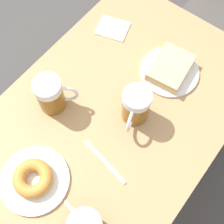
{
  "coord_description": "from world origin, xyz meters",
  "views": [
    {
      "loc": [
        0.26,
        -0.34,
        1.65
      ],
      "look_at": [
        0.0,
        0.0,
        0.72
      ],
      "focal_mm": 50.0,
      "sensor_mm": 36.0,
      "label": 1
    }
  ],
  "objects_px": {
    "beer_mug_center": "(136,106)",
    "plate_with_donut": "(34,179)",
    "plate_with_cake": "(170,69)",
    "napkin_folded": "(113,28)",
    "beer_mug_left": "(51,95)",
    "fork": "(105,162)"
  },
  "relations": [
    {
      "from": "plate_with_cake",
      "to": "beer_mug_left",
      "type": "height_order",
      "value": "beer_mug_left"
    },
    {
      "from": "beer_mug_left",
      "to": "plate_with_cake",
      "type": "bearing_deg",
      "value": 55.46
    },
    {
      "from": "beer_mug_left",
      "to": "fork",
      "type": "xyz_separation_m",
      "value": [
        0.26,
        -0.05,
        -0.07
      ]
    },
    {
      "from": "napkin_folded",
      "to": "fork",
      "type": "height_order",
      "value": "same"
    },
    {
      "from": "plate_with_donut",
      "to": "plate_with_cake",
      "type": "bearing_deg",
      "value": 79.26
    },
    {
      "from": "plate_with_donut",
      "to": "napkin_folded",
      "type": "bearing_deg",
      "value": 105.7
    },
    {
      "from": "beer_mug_center",
      "to": "napkin_folded",
      "type": "height_order",
      "value": "beer_mug_center"
    },
    {
      "from": "beer_mug_left",
      "to": "fork",
      "type": "bearing_deg",
      "value": -11.4
    },
    {
      "from": "beer_mug_left",
      "to": "napkin_folded",
      "type": "distance_m",
      "value": 0.38
    },
    {
      "from": "beer_mug_center",
      "to": "plate_with_donut",
      "type": "bearing_deg",
      "value": -106.77
    },
    {
      "from": "beer_mug_left",
      "to": "napkin_folded",
      "type": "relative_size",
      "value": 0.98
    },
    {
      "from": "plate_with_donut",
      "to": "fork",
      "type": "distance_m",
      "value": 0.22
    },
    {
      "from": "beer_mug_left",
      "to": "fork",
      "type": "height_order",
      "value": "beer_mug_left"
    },
    {
      "from": "plate_with_cake",
      "to": "plate_with_donut",
      "type": "bearing_deg",
      "value": -100.74
    },
    {
      "from": "plate_with_cake",
      "to": "napkin_folded",
      "type": "xyz_separation_m",
      "value": [
        -0.28,
        0.03,
        -0.02
      ]
    },
    {
      "from": "plate_with_cake",
      "to": "beer_mug_center",
      "type": "bearing_deg",
      "value": -89.94
    },
    {
      "from": "beer_mug_left",
      "to": "napkin_folded",
      "type": "bearing_deg",
      "value": 96.25
    },
    {
      "from": "beer_mug_left",
      "to": "beer_mug_center",
      "type": "height_order",
      "value": "same"
    },
    {
      "from": "plate_with_cake",
      "to": "plate_with_donut",
      "type": "height_order",
      "value": "same"
    },
    {
      "from": "plate_with_cake",
      "to": "plate_with_donut",
      "type": "distance_m",
      "value": 0.58
    },
    {
      "from": "beer_mug_center",
      "to": "fork",
      "type": "height_order",
      "value": "beer_mug_center"
    },
    {
      "from": "plate_with_donut",
      "to": "beer_mug_center",
      "type": "relative_size",
      "value": 1.58
    }
  ]
}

